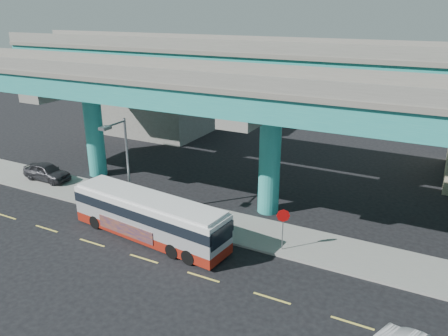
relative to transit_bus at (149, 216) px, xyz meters
The scene contains 9 objects.
ground 5.73m from the transit_bus, 20.34° to the right, with size 120.00×120.00×0.00m, color black.
sidewalk 6.46m from the transit_bus, 34.73° to the left, with size 70.00×4.00×0.15m, color gray.
lane_markings 5.83m from the transit_bus, 23.20° to the right, with size 58.00×0.12×0.01m.
viaduct 11.66m from the transit_bus, 54.29° to the left, with size 52.00×12.40×11.70m.
building_concrete 26.76m from the transit_bus, 123.88° to the left, with size 12.00×10.00×9.00m, color gray.
transit_bus is the anchor object (origin of this frame).
parked_car 14.00m from the transit_bus, 164.09° to the left, with size 4.30×1.74×1.46m, color #2B2B2F.
street_lamp 4.68m from the transit_bus, 153.82° to the left, with size 0.50×2.28×6.84m.
stop_sign 8.34m from the transit_bus, 15.77° to the left, with size 0.73×0.36×2.64m.
Camera 1 is at (10.34, -17.71, 13.75)m, focal length 35.00 mm.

